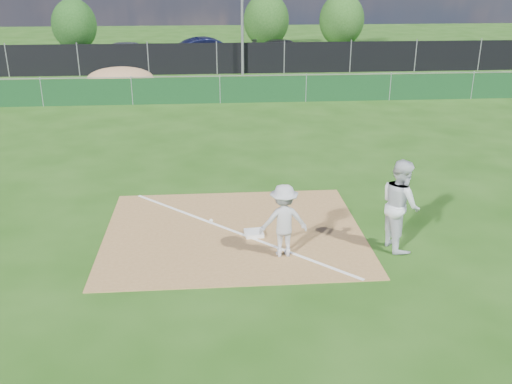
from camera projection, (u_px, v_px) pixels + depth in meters
The scene contains 17 objects.
ground at pixel (223, 132), 21.77m from camera, with size 90.00×90.00×0.00m, color #1D460F.
infield_dirt at pixel (234, 232), 13.41m from camera, with size 6.00×5.00×0.02m, color olive.
foul_line at pixel (234, 231), 13.41m from camera, with size 0.08×7.00×0.01m, color white.
green_fence at pixel (220, 90), 26.20m from camera, with size 44.00×0.05×1.20m, color #0E3316.
dirt_mound at pixel (120, 79), 29.07m from camera, with size 3.38×2.60×1.17m, color #9B734B.
black_fence at pixel (217, 59), 33.51m from camera, with size 46.00×0.04×1.80m, color black.
parking_lot at pixel (216, 61), 38.48m from camera, with size 46.00×9.00×0.01m, color black.
light_pole at pixel (242, 3), 32.22m from camera, with size 0.16×0.16×8.00m, color slate.
first_base at pixel (254, 233), 13.22m from camera, with size 0.42×0.42×0.09m, color white.
play_at_first at pixel (284, 221), 12.03m from camera, with size 2.10×0.67×1.61m.
runner at pixel (400, 205), 12.35m from camera, with size 0.99×0.77×2.03m, color silver.
car_left at pixel (132, 52), 37.30m from camera, with size 1.73×4.31×1.47m, color #A7AAAE.
car_mid at pixel (211, 51), 37.16m from camera, with size 1.77×5.07×1.67m, color black.
car_right at pixel (287, 50), 38.62m from camera, with size 1.92×4.71×1.37m, color black.
tree_left at pixel (74, 25), 41.98m from camera, with size 3.25×3.25×3.85m.
tree_mid at pixel (266, 20), 43.90m from camera, with size 3.50×3.50×4.16m.
tree_right at pixel (342, 20), 44.33m from camera, with size 3.47×3.47×4.12m.
Camera 1 is at (-0.46, -11.16, 5.76)m, focal length 40.00 mm.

